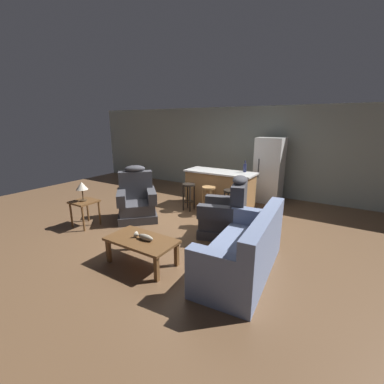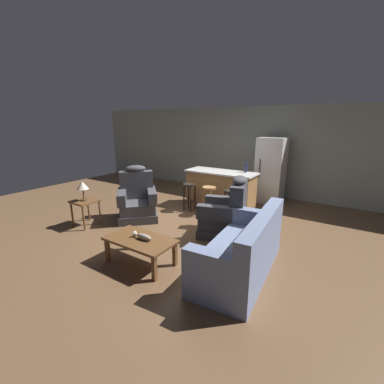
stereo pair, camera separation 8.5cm
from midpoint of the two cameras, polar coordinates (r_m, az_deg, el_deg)
The scene contains 15 objects.
ground_plane at distance 5.70m, azimuth 0.42°, elevation -6.97°, with size 12.00×12.00×0.00m.
back_wall at distance 8.13m, azimuth 12.57°, elevation 8.90°, with size 12.00×0.05×2.60m.
coffee_table at distance 4.12m, azimuth -10.87°, elevation -10.84°, with size 1.10×0.60×0.42m.
fish_figurine at distance 4.06m, azimuth -10.36°, elevation -9.72°, with size 0.34×0.10×0.10m.
couch at distance 3.92m, azimuth 11.97°, elevation -12.77°, with size 0.99×1.96×0.94m.
recliner_near_lamp at distance 6.02m, azimuth -11.65°, elevation -1.79°, with size 1.19×1.19×1.20m.
recliner_near_island at distance 5.06m, azimuth 8.17°, elevation -4.93°, with size 1.04×1.04×1.20m.
end_table at distance 5.89m, azimuth -22.26°, elevation -2.64°, with size 0.48×0.48×0.56m.
table_lamp at distance 5.77m, azimuth -22.76°, elevation 1.17°, with size 0.24×0.24×0.41m.
kitchen_island at distance 6.66m, azimuth 6.71°, elevation 0.60°, with size 1.80×0.70×0.95m.
bar_stool_left at distance 6.40m, azimuth -0.20°, elevation 0.02°, with size 0.32×0.32×0.68m.
bar_stool_middle at distance 6.12m, azimuth 4.21°, elevation -0.74°, with size 0.32×0.32×0.68m.
bar_stool_right at distance 5.88m, azimuth 9.01°, elevation -1.56°, with size 0.32×0.32×0.68m.
refrigerator at distance 7.36m, azimuth 17.37°, elevation 4.62°, with size 0.70×0.69×1.76m.
bottle_tall_green at distance 6.53m, azimuth 12.24°, elevation 5.28°, with size 0.08×0.08×0.29m.
Camera 2 is at (2.88, -4.42, 2.17)m, focal length 24.00 mm.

